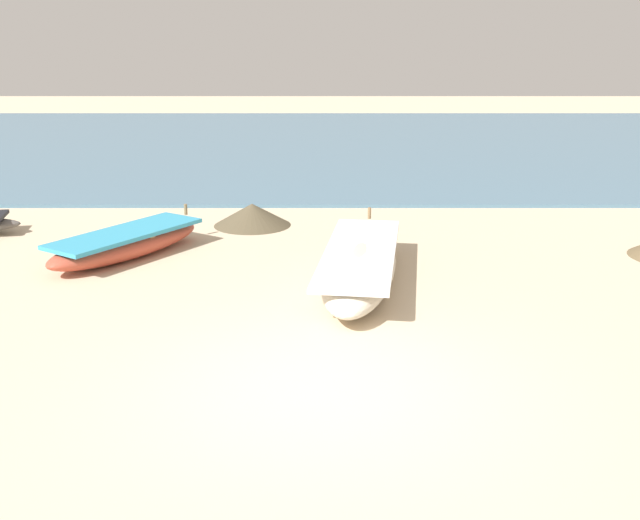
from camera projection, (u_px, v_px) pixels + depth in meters
The scene contains 5 objects.
ground at pixel (320, 389), 8.09m from camera, with size 80.00×80.00×0.00m, color beige.
sea_water at pixel (318, 143), 26.05m from camera, with size 60.00×20.00×0.08m, color slate.
fishing_boat_0 at pixel (123, 243), 12.78m from camera, with size 2.60×3.21×0.67m.
fishing_boat_5 at pixel (357, 265), 11.48m from camera, with size 1.68×4.51×0.74m.
debris_pile_1 at pixel (249, 215), 14.95m from camera, with size 1.57×1.57×0.45m, color brown.
Camera 1 is at (-0.04, -7.32, 3.72)m, focal length 41.49 mm.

